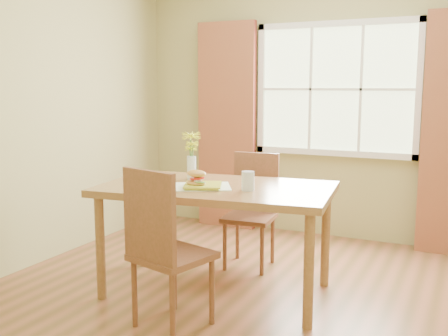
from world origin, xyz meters
name	(u,v)px	position (x,y,z in m)	size (l,w,h in m)	color
room	(267,114)	(0.00, 0.00, 1.35)	(4.24, 3.84, 2.74)	brown
window	(336,89)	(0.00, 1.87, 1.50)	(1.62, 0.06, 1.32)	beige
curtain_left	(227,127)	(-1.15, 1.78, 1.10)	(0.65, 0.08, 2.20)	maroon
dining_table	(216,197)	(-0.40, 0.05, 0.73)	(1.78, 1.14, 0.81)	#916037
chair_near	(162,243)	(-0.43, -0.66, 0.57)	(0.53, 0.53, 1.04)	brown
chair_far	(252,204)	(-0.41, 0.75, 0.53)	(0.44, 0.44, 0.96)	brown
placemat	(199,187)	(-0.49, -0.06, 0.82)	(0.45, 0.33, 0.01)	beige
plate	(203,186)	(-0.45, -0.08, 0.83)	(0.26, 0.26, 0.01)	#BDD134
croissant_sandwich	(196,178)	(-0.48, -0.12, 0.89)	(0.17, 0.12, 0.12)	gold
water_glass	(248,181)	(-0.13, -0.02, 0.88)	(0.09, 0.09, 0.13)	silver
flower_vase	(191,151)	(-0.70, 0.20, 1.04)	(0.15, 0.15, 0.37)	silver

